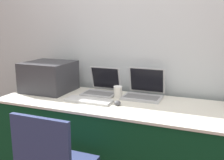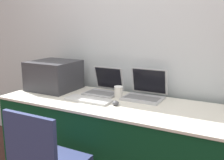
{
  "view_description": "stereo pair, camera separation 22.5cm",
  "coord_description": "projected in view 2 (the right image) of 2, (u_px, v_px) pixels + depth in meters",
  "views": [
    {
      "loc": [
        0.76,
        -1.66,
        1.43
      ],
      "look_at": [
        -0.07,
        0.38,
        0.95
      ],
      "focal_mm": 42.0,
      "sensor_mm": 36.0,
      "label": 1
    },
    {
      "loc": [
        0.96,
        -1.56,
        1.43
      ],
      "look_at": [
        -0.07,
        0.38,
        0.95
      ],
      "focal_mm": 42.0,
      "sensor_mm": 36.0,
      "label": 2
    }
  ],
  "objects": [
    {
      "name": "coffee_cup",
      "position": [
        118.0,
        92.0,
        2.33
      ],
      "size": [
        0.08,
        0.08,
        0.11
      ],
      "color": "white",
      "rests_on": "table"
    },
    {
      "name": "external_keyboard",
      "position": [
        88.0,
        100.0,
        2.27
      ],
      "size": [
        0.41,
        0.15,
        0.02
      ],
      "color": "silver",
      "rests_on": "table"
    },
    {
      "name": "table",
      "position": [
        118.0,
        144.0,
        2.31
      ],
      "size": [
        2.11,
        0.72,
        0.77
      ],
      "color": "#0C381E",
      "rests_on": "ground_plane"
    },
    {
      "name": "wall_back",
      "position": [
        140.0,
        37.0,
        2.51
      ],
      "size": [
        8.0,
        0.05,
        2.6
      ],
      "color": "silver",
      "rests_on": "ground_plane"
    },
    {
      "name": "chair",
      "position": [
        45.0,
        160.0,
        1.73
      ],
      "size": [
        0.4,
        0.41,
        0.9
      ],
      "color": "navy",
      "rests_on": "ground_plane"
    },
    {
      "name": "laptop_right",
      "position": [
        145.0,
        92.0,
        2.35
      ],
      "size": [
        0.34,
        0.3,
        0.26
      ],
      "color": "#B7B7BC",
      "rests_on": "table"
    },
    {
      "name": "mouse",
      "position": [
        116.0,
        103.0,
        2.14
      ],
      "size": [
        0.06,
        0.05,
        0.04
      ],
      "color": "#4C4C51",
      "rests_on": "table"
    },
    {
      "name": "laptop_left",
      "position": [
        104.0,
        88.0,
        2.51
      ],
      "size": [
        0.3,
        0.3,
        0.24
      ],
      "color": "#B7B7BC",
      "rests_on": "table"
    },
    {
      "name": "printer",
      "position": [
        54.0,
        74.0,
        2.64
      ],
      "size": [
        0.44,
        0.42,
        0.29
      ],
      "color": "#333338",
      "rests_on": "table"
    }
  ]
}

